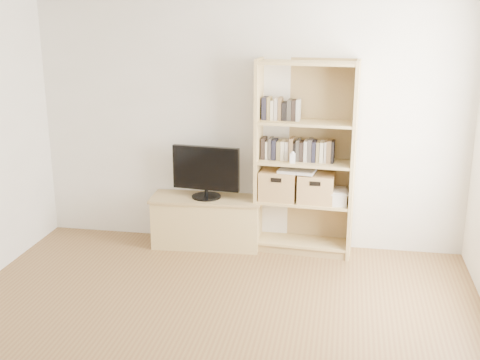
% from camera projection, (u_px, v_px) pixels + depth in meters
% --- Properties ---
extents(back_wall, '(4.50, 0.02, 2.60)m').
position_uv_depth(back_wall, '(248.00, 124.00, 6.25)').
color(back_wall, silver).
rests_on(back_wall, floor).
extents(tv_stand, '(1.15, 0.49, 0.52)m').
position_uv_depth(tv_stand, '(207.00, 222.00, 6.41)').
color(tv_stand, tan).
rests_on(tv_stand, floor).
extents(bookshelf, '(1.01, 0.42, 1.99)m').
position_uv_depth(bookshelf, '(305.00, 159.00, 6.07)').
color(bookshelf, tan).
rests_on(bookshelf, floor).
extents(television, '(0.72, 0.13, 0.56)m').
position_uv_depth(television, '(206.00, 172.00, 6.26)').
color(television, black).
rests_on(television, tv_stand).
extents(books_row_mid, '(0.87, 0.20, 0.23)m').
position_uv_depth(books_row_mid, '(306.00, 149.00, 6.06)').
color(books_row_mid, black).
rests_on(books_row_mid, bookshelf).
extents(books_row_upper, '(0.37, 0.17, 0.19)m').
position_uv_depth(books_row_upper, '(285.00, 110.00, 6.00)').
color(books_row_upper, black).
rests_on(books_row_upper, bookshelf).
extents(baby_monitor, '(0.05, 0.03, 0.10)m').
position_uv_depth(baby_monitor, '(293.00, 158.00, 5.98)').
color(baby_monitor, white).
rests_on(baby_monitor, bookshelf).
extents(basket_left, '(0.39, 0.33, 0.31)m').
position_uv_depth(basket_left, '(279.00, 185.00, 6.20)').
color(basket_left, '#A37249').
rests_on(basket_left, bookshelf).
extents(basket_right, '(0.37, 0.31, 0.29)m').
position_uv_depth(basket_right, '(316.00, 188.00, 6.12)').
color(basket_right, '#A37249').
rests_on(basket_right, bookshelf).
extents(laptop, '(0.39, 0.30, 0.03)m').
position_uv_depth(laptop, '(297.00, 171.00, 6.10)').
color(laptop, silver).
rests_on(laptop, basket_left).
extents(magazine_stack, '(0.19, 0.27, 0.12)m').
position_uv_depth(magazine_stack, '(337.00, 198.00, 6.09)').
color(magazine_stack, beige).
rests_on(magazine_stack, bookshelf).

